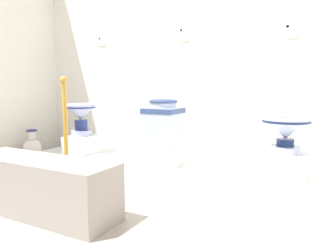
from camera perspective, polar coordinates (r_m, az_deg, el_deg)
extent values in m
cube|color=#B2A899|center=(2.18, -23.30, -18.39)|extent=(6.06, 5.89, 0.02)
cube|color=white|center=(3.77, 3.24, 15.39)|extent=(4.26, 0.06, 2.90)
cube|color=white|center=(3.39, -0.53, -7.63)|extent=(3.49, 0.91, 0.09)
cube|color=white|center=(4.06, -15.04, -3.19)|extent=(0.28, 0.40, 0.22)
cylinder|color=#9BA3CC|center=(4.03, -15.10, -1.20)|extent=(0.24, 0.24, 0.07)
cylinder|color=navy|center=(4.02, -15.15, 0.18)|extent=(0.15, 0.15, 0.13)
cone|color=#9BA3CC|center=(4.01, -15.22, 2.32)|extent=(0.36, 0.36, 0.18)
cylinder|color=navy|center=(4.00, -15.25, 3.29)|extent=(0.36, 0.36, 0.03)
torus|color=#9BA3CC|center=(4.00, -15.26, 3.58)|extent=(0.37, 0.37, 0.04)
cylinder|color=navy|center=(4.00, -15.26, 3.51)|extent=(0.25, 0.25, 0.01)
cube|color=white|center=(3.36, -0.85, -5.06)|extent=(0.37, 0.31, 0.21)
cube|color=#A8B6DB|center=(3.31, -0.86, 0.02)|extent=(0.35, 0.32, 0.38)
cube|color=navy|center=(3.29, -0.87, 2.73)|extent=(0.36, 0.32, 0.05)
cylinder|color=#A8B6DB|center=(3.29, -0.87, 3.86)|extent=(0.27, 0.27, 0.06)
torus|color=navy|center=(3.29, -0.87, 4.39)|extent=(0.30, 0.30, 0.04)
cube|color=white|center=(3.07, 19.91, -6.57)|extent=(0.39, 0.31, 0.22)
cylinder|color=#ABB8D9|center=(3.04, 20.02, -3.93)|extent=(0.27, 0.27, 0.06)
cylinder|color=navy|center=(3.03, 20.07, -2.74)|extent=(0.15, 0.15, 0.06)
cone|color=#ABB8D9|center=(3.01, 20.17, -0.43)|extent=(0.42, 0.42, 0.18)
cylinder|color=navy|center=(3.00, 20.23, 0.91)|extent=(0.41, 0.41, 0.03)
torus|color=#ABB8D9|center=(3.00, 20.24, 1.29)|extent=(0.43, 0.43, 0.04)
cylinder|color=navy|center=(3.00, 20.24, 1.19)|extent=(0.29, 0.29, 0.01)
cube|color=white|center=(4.36, -11.63, 14.53)|extent=(0.12, 0.01, 0.11)
cube|color=#386BAD|center=(4.39, -12.05, 14.91)|extent=(0.02, 0.01, 0.02)
cube|color=white|center=(3.74, 2.87, 15.96)|extent=(0.11, 0.01, 0.15)
cube|color=#386BAD|center=(3.76, 2.37, 16.61)|extent=(0.02, 0.01, 0.02)
cube|color=white|center=(3.41, 21.12, 15.54)|extent=(0.12, 0.01, 0.14)
cube|color=#5B9E4C|center=(3.43, 20.46, 16.23)|extent=(0.02, 0.01, 0.02)
cylinder|color=navy|center=(4.44, -22.81, -5.05)|extent=(0.13, 0.13, 0.03)
ellipsoid|color=white|center=(4.42, -22.89, -3.50)|extent=(0.23, 0.23, 0.21)
cylinder|color=white|center=(4.40, -22.99, -1.43)|extent=(0.10, 0.10, 0.11)
torus|color=navy|center=(4.39, -23.02, -0.73)|extent=(0.13, 0.13, 0.02)
cylinder|color=gold|center=(3.16, -17.37, -9.67)|extent=(0.25, 0.25, 0.02)
cylinder|color=gold|center=(3.06, -17.69, -1.27)|extent=(0.04, 0.04, 0.91)
sphere|color=gold|center=(3.03, -18.04, 7.83)|extent=(0.06, 0.06, 0.06)
cube|color=gray|center=(2.49, -21.79, -9.89)|extent=(1.22, 0.36, 0.40)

